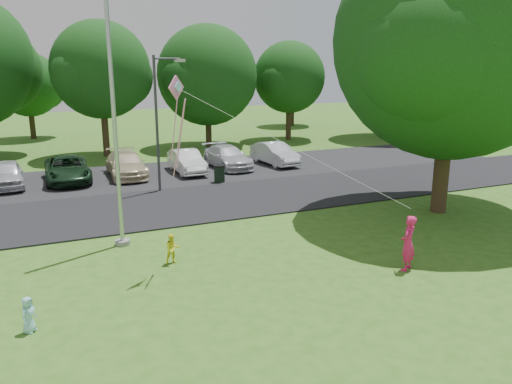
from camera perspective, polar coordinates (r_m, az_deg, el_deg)
name	(u,v)px	position (r m, az deg, el deg)	size (l,w,h in m)	color
ground	(283,284)	(13.97, 3.08, -10.48)	(120.00, 120.00, 0.00)	#306119
park_road	(189,204)	(21.89, -7.64, -1.31)	(60.00, 6.00, 0.06)	black
parking_strip	(156,175)	(28.02, -11.41, 1.94)	(42.00, 7.00, 0.06)	black
flagpole	(114,120)	(16.54, -15.90, 7.89)	(0.50, 0.50, 10.00)	#B7BABF
street_lamp	(161,111)	(23.84, -10.84, 9.05)	(1.69, 0.82, 6.33)	#3F3F44
trash_can	(219,174)	(25.61, -4.20, 2.05)	(0.58, 0.58, 0.92)	black
big_tree	(453,46)	(21.07, 21.57, 15.24)	(9.69, 9.12, 11.36)	#332316
tree_row	(146,68)	(36.29, -12.49, 13.65)	(64.35, 11.94, 10.88)	#332316
horizon_trees	(152,84)	(46.26, -11.82, 11.97)	(77.46, 7.20, 7.02)	#332316
parked_cars	(147,163)	(27.82, -12.33, 3.23)	(16.31, 4.65, 1.31)	silver
woman	(408,243)	(15.23, 16.97, -5.61)	(0.60, 0.40, 1.65)	#DF1D60
child_yellow	(172,249)	(15.36, -9.52, -6.42)	(0.46, 0.36, 0.94)	#FFF828
child_blue	(28,315)	(12.56, -24.57, -12.64)	(0.41, 0.27, 0.85)	#95D8E4
kite	(182,105)	(14.00, -8.43, 9.78)	(6.26, 3.07, 3.72)	pink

